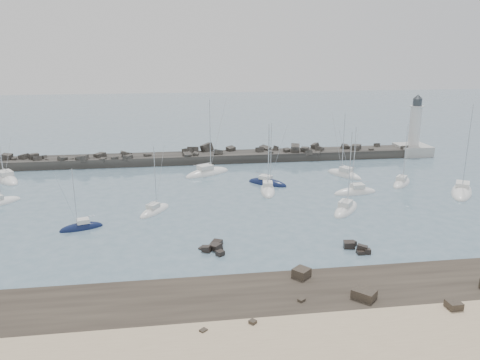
# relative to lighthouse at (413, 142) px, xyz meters

# --- Properties ---
(ground) EXTENTS (400.00, 400.00, 0.00)m
(ground) POSITION_rel_lighthouse_xyz_m (-47.00, -38.00, -3.09)
(ground) COLOR slate
(ground) RESTS_ON ground
(rock_shelf) EXTENTS (140.00, 12.00, 1.79)m
(rock_shelf) POSITION_rel_lighthouse_xyz_m (-46.75, -59.98, -3.08)
(rock_shelf) COLOR #2A231D
(rock_shelf) RESTS_ON ground
(rock_cluster_near) EXTENTS (3.29, 4.35, 1.40)m
(rock_cluster_near) POSITION_rel_lighthouse_xyz_m (-50.50, -46.50, -2.90)
(rock_cluster_near) COLOR black
(rock_cluster_near) RESTS_ON ground
(rock_cluster_far) EXTENTS (2.83, 3.28, 1.44)m
(rock_cluster_far) POSITION_rel_lighthouse_xyz_m (-33.03, -49.18, -2.84)
(rock_cluster_far) COLOR black
(rock_cluster_far) RESTS_ON ground
(breakwater) EXTENTS (115.00, 7.41, 5.22)m
(breakwater) POSITION_rel_lighthouse_xyz_m (-54.54, -0.00, -2.78)
(breakwater) COLOR #292825
(breakwater) RESTS_ON ground
(lighthouse) EXTENTS (7.00, 7.00, 14.60)m
(lighthouse) POSITION_rel_lighthouse_xyz_m (0.00, 0.00, 0.00)
(lighthouse) COLOR #A9A9A4
(lighthouse) RESTS_ON ground
(sailboat_1) EXTENTS (8.48, 10.49, 16.41)m
(sailboat_1) POSITION_rel_lighthouse_xyz_m (-86.66, -9.54, -2.95)
(sailboat_1) COLOR white
(sailboat_1) RESTS_ON ground
(sailboat_2) EXTENTS (6.09, 3.58, 9.42)m
(sailboat_2) POSITION_rel_lighthouse_xyz_m (-67.99, -37.06, -2.96)
(sailboat_2) COLOR #0E193E
(sailboat_2) RESTS_ON ground
(sailboat_3) EXTENTS (5.57, 6.87, 10.95)m
(sailboat_3) POSITION_rel_lighthouse_xyz_m (-58.21, -31.62, -2.96)
(sailboat_3) COLOR white
(sailboat_3) RESTS_ON ground
(sailboat_4) EXTENTS (10.16, 7.72, 15.79)m
(sailboat_4) POSITION_rel_lighthouse_xyz_m (-48.63, -10.81, -2.94)
(sailboat_4) COLOR white
(sailboat_4) RESTS_ON ground
(sailboat_5) EXTENTS (3.77, 8.41, 12.93)m
(sailboat_5) POSITION_rel_lighthouse_xyz_m (-39.09, -23.68, -2.95)
(sailboat_5) COLOR white
(sailboat_5) RESTS_ON ground
(sailboat_6) EXTENTS (7.08, 8.05, 13.14)m
(sailboat_6) POSITION_rel_lighthouse_xyz_m (-29.20, -35.13, -2.94)
(sailboat_6) COLOR white
(sailboat_6) RESTS_ON ground
(sailboat_7) EXTENTS (7.49, 6.64, 12.22)m
(sailboat_7) POSITION_rel_lighthouse_xyz_m (-38.26, -19.17, -2.95)
(sailboat_7) COLOR #0E193E
(sailboat_7) RESTS_ON ground
(sailboat_8) EXTENTS (7.99, 3.26, 12.44)m
(sailboat_8) POSITION_rel_lighthouse_xyz_m (-24.45, -26.88, -2.95)
(sailboat_8) COLOR white
(sailboat_8) RESTS_ON ground
(sailboat_9) EXTENTS (6.27, 8.40, 13.18)m
(sailboat_9) POSITION_rel_lighthouse_xyz_m (-22.30, -15.69, -2.94)
(sailboat_9) COLOR white
(sailboat_9) RESTS_ON ground
(sailboat_10) EXTENTS (8.71, 10.52, 16.53)m
(sailboat_10) POSITION_rel_lighthouse_xyz_m (-6.30, -29.34, -2.95)
(sailboat_10) COLOR white
(sailboat_10) RESTS_ON ground
(sailboat_11) EXTENTS (6.67, 7.17, 12.01)m
(sailboat_11) POSITION_rel_lighthouse_xyz_m (-13.93, -22.71, -2.95)
(sailboat_11) COLOR white
(sailboat_11) RESTS_ON ground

